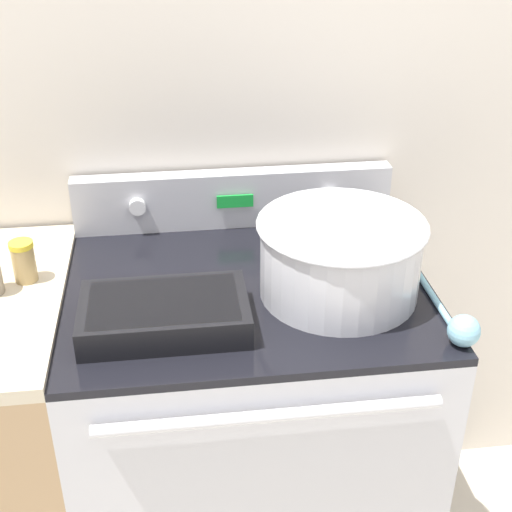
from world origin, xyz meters
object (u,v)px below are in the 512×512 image
at_px(mixing_bowl, 340,254).
at_px(spice_jar_yellow_cap, 24,261).
at_px(ladle, 458,325).
at_px(casserole_dish, 164,312).

relative_size(mixing_bowl, spice_jar_yellow_cap, 3.78).
xyz_separation_m(mixing_bowl, spice_jar_yellow_cap, (-0.67, 0.12, -0.03)).
relative_size(ladle, spice_jar_yellow_cap, 3.34).
height_order(mixing_bowl, casserole_dish, mixing_bowl).
xyz_separation_m(casserole_dish, spice_jar_yellow_cap, (-0.30, 0.20, 0.02)).
distance_m(mixing_bowl, ladle, 0.28).
bearing_deg(ladle, casserole_dish, 169.32).
bearing_deg(spice_jar_yellow_cap, casserole_dish, -34.14).
xyz_separation_m(casserole_dish, ladle, (0.56, -0.11, -0.01)).
relative_size(mixing_bowl, ladle, 1.13).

